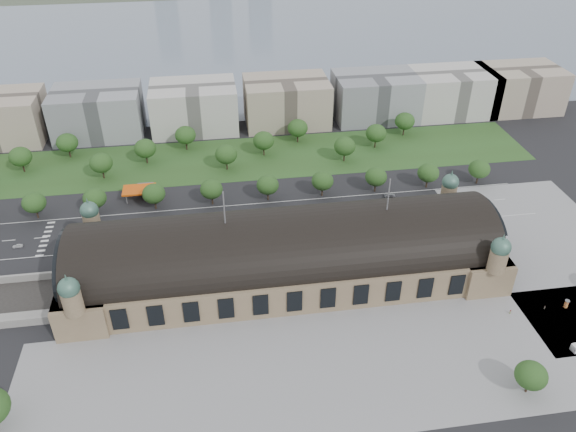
{
  "coord_description": "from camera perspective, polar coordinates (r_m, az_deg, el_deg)",
  "views": [
    {
      "loc": [
        -22.15,
        -153.59,
        129.43
      ],
      "look_at": [
        3.61,
        18.17,
        14.0
      ],
      "focal_mm": 35.0,
      "sensor_mm": 36.0,
      "label": 1
    }
  ],
  "objects": [
    {
      "name": "traffic_car_4",
      "position": [
        232.11,
        -3.14,
        -0.11
      ],
      "size": [
        4.74,
        2.37,
        1.55
      ],
      "primitive_type": "imported",
      "rotation": [
        0.0,
        0.0,
        -1.69
      ],
      "color": "#181844",
      "rests_on": "ground"
    },
    {
      "name": "parked_car_6",
      "position": [
        216.88,
        -7.69,
        -3.12
      ],
      "size": [
        6.0,
        4.76,
        1.63
      ],
      "primitive_type": "imported",
      "rotation": [
        0.0,
        0.0,
        -1.05
      ],
      "color": "black",
      "rests_on": "ground"
    },
    {
      "name": "plaza_south",
      "position": [
        172.62,
        5.35,
        -15.17
      ],
      "size": [
        190.0,
        48.0,
        0.12
      ],
      "primitive_type": "cube",
      "color": "gray",
      "rests_on": "ground"
    },
    {
      "name": "tree_row_8",
      "position": [
        257.74,
        14.07,
        4.27
      ],
      "size": [
        9.6,
        9.6,
        11.52
      ],
      "color": "#2D2116",
      "rests_on": "ground"
    },
    {
      "name": "traffic_car_0",
      "position": [
        239.46,
        -25.77,
        -2.75
      ],
      "size": [
        3.91,
        1.74,
        1.31
      ],
      "primitive_type": "imported",
      "rotation": [
        0.0,
        0.0,
        -1.52
      ],
      "color": "silver",
      "rests_on": "ground"
    },
    {
      "name": "tree_row_2",
      "position": [
        245.05,
        -19.05,
        1.73
      ],
      "size": [
        9.6,
        9.6,
        11.52
      ],
      "color": "#2D2116",
      "rests_on": "ground"
    },
    {
      "name": "office_4",
      "position": [
        312.57,
        -0.15,
        11.54
      ],
      "size": [
        45.0,
        32.0,
        24.0
      ],
      "primitive_type": "cube",
      "color": "tan",
      "rests_on": "ground"
    },
    {
      "name": "pedestrian_2",
      "position": [
        207.56,
        24.62,
        -8.43
      ],
      "size": [
        0.55,
        0.82,
        1.57
      ],
      "primitive_type": "imported",
      "rotation": [
        0.0,
        0.0,
        1.72
      ],
      "color": "gray",
      "rests_on": "ground"
    },
    {
      "name": "office_2",
      "position": [
        315.08,
        -18.74,
        9.93
      ],
      "size": [
        45.0,
        32.0,
        24.0
      ],
      "primitive_type": "cube",
      "color": "gray",
      "rests_on": "ground"
    },
    {
      "name": "office_6",
      "position": [
        338.73,
        16.32,
        11.98
      ],
      "size": [
        45.0,
        32.0,
        24.0
      ],
      "primitive_type": "cube",
      "color": "#B7B3AD",
      "rests_on": "ground"
    },
    {
      "name": "station",
      "position": [
        195.65,
        -0.26,
        -3.91
      ],
      "size": [
        150.0,
        48.4,
        44.3
      ],
      "color": "#887454",
      "rests_on": "ground"
    },
    {
      "name": "parked_car_4",
      "position": [
        220.43,
        -9.71,
        -2.69
      ],
      "size": [
        4.27,
        3.15,
        1.34
      ],
      "primitive_type": "imported",
      "rotation": [
        0.0,
        0.0,
        -1.09
      ],
      "color": "white",
      "rests_on": "ground"
    },
    {
      "name": "pedestrian_4",
      "position": [
        184.65,
        23.29,
        -14.17
      ],
      "size": [
        1.05,
        0.99,
        1.56
      ],
      "primitive_type": "imported",
      "rotation": [
        0.0,
        0.0,
        3.86
      ],
      "color": "gray",
      "rests_on": "ground"
    },
    {
      "name": "tree_row_7",
      "position": [
        249.97,
        8.93,
        3.95
      ],
      "size": [
        9.6,
        9.6,
        11.52
      ],
      "color": "#2D2116",
      "rests_on": "ground"
    },
    {
      "name": "office_7",
      "position": [
        356.8,
        22.34,
        11.91
      ],
      "size": [
        45.0,
        32.0,
        24.0
      ],
      "primitive_type": "cube",
      "color": "tan",
      "rests_on": "ground"
    },
    {
      "name": "tree_belt_3",
      "position": [
        270.73,
        -18.46,
        5.14
      ],
      "size": [
        10.4,
        10.4,
        12.48
      ],
      "color": "#2D2116",
      "rests_on": "ground"
    },
    {
      "name": "petrol_station",
      "position": [
        254.78,
        -14.53,
        2.67
      ],
      "size": [
        14.0,
        13.0,
        5.05
      ],
      "color": "#D24E0C",
      "rests_on": "ground"
    },
    {
      "name": "pedestrian_0",
      "position": [
        201.32,
        21.65,
        -9.04
      ],
      "size": [
        0.84,
        0.58,
        1.58
      ],
      "primitive_type": "imported",
      "rotation": [
        0.0,
        0.0,
        -0.19
      ],
      "color": "gray",
      "rests_on": "ground"
    },
    {
      "name": "road_slab",
      "position": [
        231.23,
        -6.53,
        -0.68
      ],
      "size": [
        260.0,
        26.0,
        0.1
      ],
      "primitive_type": "cube",
      "color": "black",
      "rests_on": "ground"
    },
    {
      "name": "office_3",
      "position": [
        309.82,
        -9.51,
        10.87
      ],
      "size": [
        45.0,
        32.0,
        24.0
      ],
      "primitive_type": "cube",
      "color": "#B7B3AD",
      "rests_on": "ground"
    },
    {
      "name": "tree_belt_11",
      "position": [
        304.75,
        11.78,
        9.42
      ],
      "size": [
        10.4,
        10.4,
        12.48
      ],
      "color": "#2D2116",
      "rests_on": "ground"
    },
    {
      "name": "tree_belt_5",
      "position": [
        287.76,
        -10.39,
        8.09
      ],
      "size": [
        10.4,
        10.4,
        12.48
      ],
      "color": "#2D2116",
      "rests_on": "ground"
    },
    {
      "name": "tree_belt_10",
      "position": [
        288.58,
        8.94,
        8.31
      ],
      "size": [
        10.4,
        10.4,
        12.48
      ],
      "color": "#2D2116",
      "rests_on": "ground"
    },
    {
      "name": "tree_row_1",
      "position": [
        251.04,
        -24.4,
        1.24
      ],
      "size": [
        9.6,
        9.6,
        11.52
      ],
      "color": "#2D2116",
      "rests_on": "ground"
    },
    {
      "name": "tree_belt_4",
      "position": [
        278.47,
        -14.31,
        6.67
      ],
      "size": [
        10.4,
        10.4,
        12.48
      ],
      "color": "#2D2116",
      "rests_on": "ground"
    },
    {
      "name": "office_5",
      "position": [
        323.14,
        8.85,
        11.9
      ],
      "size": [
        45.0,
        32.0,
        24.0
      ],
      "primitive_type": "cube",
      "color": "gray",
      "rests_on": "ground"
    },
    {
      "name": "tree_row_6",
      "position": [
        244.33,
        3.53,
        3.58
      ],
      "size": [
        9.6,
        9.6,
        11.52
      ],
      "color": "#2D2116",
      "rests_on": "ground"
    },
    {
      "name": "tree_row_3",
      "position": [
        241.32,
        -13.48,
        2.22
      ],
      "size": [
        9.6,
        9.6,
        11.52
      ],
      "color": "#2D2116",
      "rests_on": "ground"
    },
    {
      "name": "tree_belt_9",
      "position": [
        273.31,
        5.79,
        7.06
      ],
      "size": [
        10.4,
        10.4,
        12.48
      ],
      "color": "#2D2116",
      "rests_on": "ground"
    },
    {
      "name": "tree_row_9",
      "position": [
        267.44,
        18.86,
        4.54
      ],
      "size": [
        9.6,
        9.6,
        11.52
      ],
      "color": "#2D2116",
      "rests_on": "ground"
    },
    {
      "name": "parked_car_0",
      "position": [
        220.06,
        -16.62,
        -3.81
      ],
      "size": [
        5.11,
        3.3,
        1.59
      ],
      "primitive_type": "imported",
      "rotation": [
        0.0,
        0.0,
        -1.2
      ],
      "color": "black",
      "rests_on": "ground"
    },
    {
      "name": "parked_car_2",
      "position": [
        221.33,
        -18.36,
        -3.94
      ],
      "size": [
        5.74,
        4.55,
        1.56
      ],
      "primitive_type": "imported",
      "rotation": [
        0.0,
        0.0,
        -1.05
      ],
      "color": "#1B1B4C",
      "rests_on": "ground"
    },
    {
      "name": "parked_car_3",
      "position": [
        220.92,
        -11.92,
        -2.84
      ],
      "size": [
        5.21,
        3.57,
        1.65
      ],
      "primitive_type": "imported",
      "rotation": [
        0.0,
        0.0,
        -1.2
      ],
      "color": "#56595D",
      "rests_on": "ground"
    },
    {
      "name": "lake",
      "position": [
        470.3,
        -5.77,
        17.47
      ],
      "size": [
        700.0,
        320.0,
        0.08
      ],
      "primitive_type": "cube",
      "color": "slate",
      "rests_on": "ground"
    },
    {
      "name": "grass_belt",
      "position": [
        278.59,
        -6.11,
        5.72
      ],
      "size": [
        300.0,
        45.0,
        0.1
      ],
      "primitive_type": "cube",
      "color": "#2C4C1E",
      "rests_on": "ground"
    },
    {
      "name": "parked_car_5",
      "position": [
        218.09,
        -12.7,
        -3.55
      ],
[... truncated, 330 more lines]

